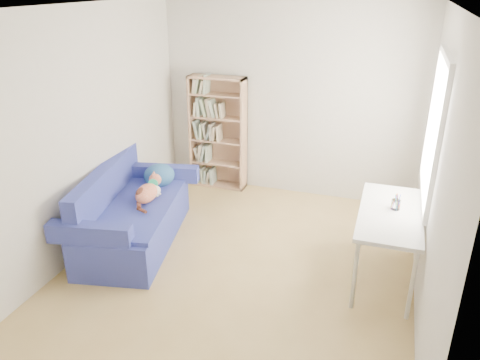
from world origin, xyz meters
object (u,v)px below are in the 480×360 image
bookshelf (218,137)px  pen_cup (396,203)px  desk (390,218)px  sofa (133,214)px

bookshelf → pen_cup: 2.91m
desk → bookshelf: bearing=145.8°
bookshelf → desk: size_ratio=1.25×
bookshelf → desk: bookshelf is taller
bookshelf → desk: 2.92m
sofa → pen_cup: pen_cup is taller
desk → pen_cup: size_ratio=7.77×
sofa → bookshelf: size_ratio=1.21×
sofa → desk: size_ratio=1.51×
pen_cup → desk: bearing=-117.1°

